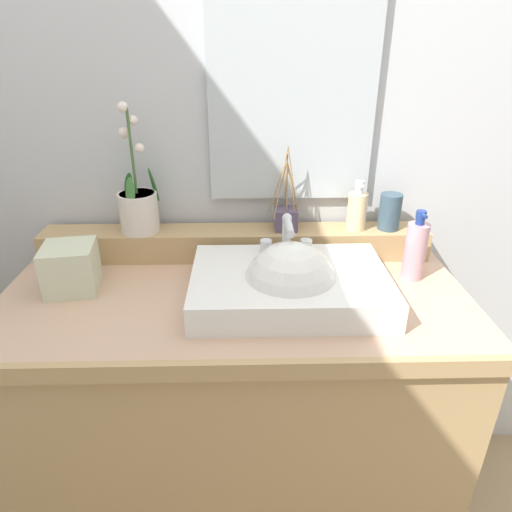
{
  "coord_description": "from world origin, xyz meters",
  "views": [
    {
      "loc": [
        0.03,
        -1.03,
        1.49
      ],
      "look_at": [
        0.06,
        -0.01,
        0.99
      ],
      "focal_mm": 31.61,
      "sensor_mm": 36.0,
      "label": 1
    }
  ],
  "objects": [
    {
      "name": "vanity_cabinet",
      "position": [
        0.0,
        -0.0,
        0.44
      ],
      "size": [
        1.23,
        0.59,
        0.88
      ],
      "color": "tan",
      "rests_on": "ground"
    },
    {
      "name": "mirror",
      "position": [
        0.17,
        0.29,
        1.35
      ],
      "size": [
        0.47,
        0.02,
        0.6
      ],
      "primitive_type": "cube",
      "color": "silver"
    },
    {
      "name": "wall_back",
      "position": [
        0.0,
        0.4,
        1.33
      ],
      "size": [
        2.81,
        0.2,
        2.66
      ],
      "primitive_type": "cube",
      "color": "silver",
      "rests_on": "ground"
    },
    {
      "name": "sink_basin",
      "position": [
        0.14,
        -0.04,
        0.92
      ],
      "size": [
        0.5,
        0.34,
        0.27
      ],
      "color": "white",
      "rests_on": "vanity_cabinet"
    },
    {
      "name": "tissue_box",
      "position": [
        -0.43,
        0.03,
        0.94
      ],
      "size": [
        0.15,
        0.15,
        0.13
      ],
      "primitive_type": "cube",
      "rotation": [
        0.0,
        0.0,
        0.14
      ],
      "color": "beige",
      "rests_on": "vanity_cabinet"
    },
    {
      "name": "lotion_bottle",
      "position": [
        0.5,
        0.07,
        0.96
      ],
      "size": [
        0.06,
        0.06,
        0.2
      ],
      "color": "#C897A3",
      "rests_on": "vanity_cabinet"
    },
    {
      "name": "soap_dispenser",
      "position": [
        0.36,
        0.22,
        1.03
      ],
      "size": [
        0.06,
        0.06,
        0.15
      ],
      "color": "beige",
      "rests_on": "back_ledge"
    },
    {
      "name": "back_ledge",
      "position": [
        0.0,
        0.22,
        0.92
      ],
      "size": [
        1.16,
        0.11,
        0.09
      ],
      "primitive_type": "cube",
      "color": "tan",
      "rests_on": "vanity_cabinet"
    },
    {
      "name": "reed_diffuser",
      "position": [
        0.15,
        0.22,
        1.0
      ],
      "size": [
        0.09,
        0.12,
        0.25
      ],
      "color": "#52445F",
      "rests_on": "back_ledge"
    },
    {
      "name": "tumbler_cup",
      "position": [
        0.46,
        0.22,
        1.02
      ],
      "size": [
        0.06,
        0.06,
        0.11
      ],
      "primitive_type": "cylinder",
      "color": "#38505F",
      "rests_on": "back_ledge"
    },
    {
      "name": "potted_plant",
      "position": [
        -0.28,
        0.22,
        1.04
      ],
      "size": [
        0.12,
        0.11,
        0.37
      ],
      "color": "silver",
      "rests_on": "back_ledge"
    }
  ]
}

